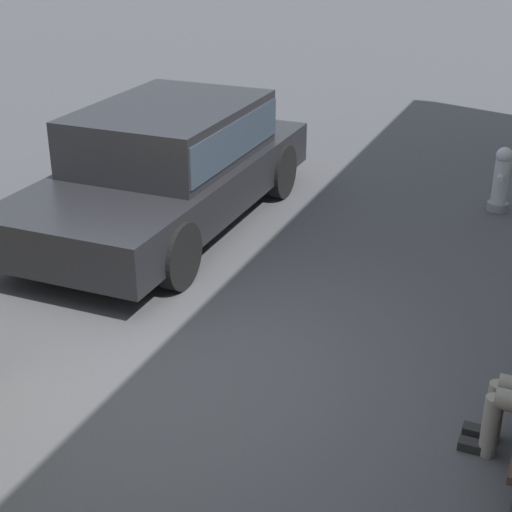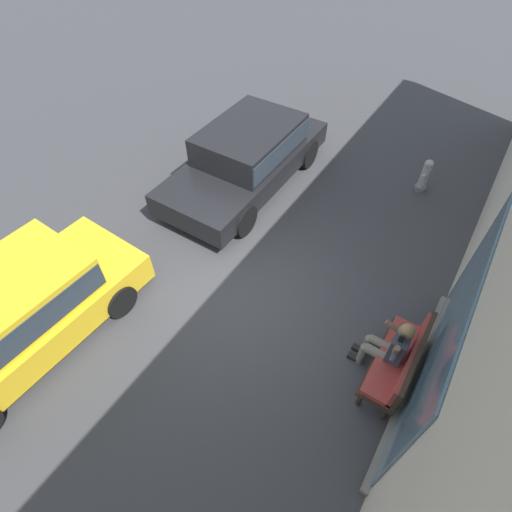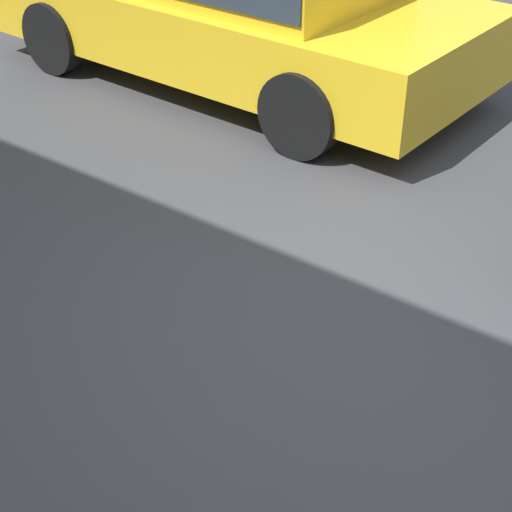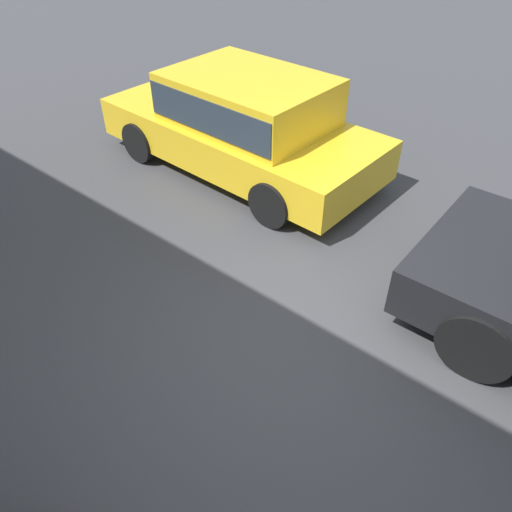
# 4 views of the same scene
# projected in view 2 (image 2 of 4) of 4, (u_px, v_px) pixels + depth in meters

# --- Properties ---
(ground_plane) EXTENTS (60.00, 60.00, 0.00)m
(ground_plane) POSITION_uv_depth(u_px,v_px,m) (243.00, 292.00, 7.39)
(ground_plane) COLOR #38383A
(building_facade) EXTENTS (18.00, 0.51, 5.42)m
(building_facade) POSITION_uv_depth(u_px,v_px,m) (507.00, 282.00, 4.14)
(building_facade) COLOR #BCB29E
(building_facade) RESTS_ON ground_plane
(bench) EXTENTS (1.54, 0.55, 0.97)m
(bench) POSITION_uv_depth(u_px,v_px,m) (401.00, 360.00, 5.88)
(bench) COLOR #332319
(bench) RESTS_ON ground_plane
(person_on_phone) EXTENTS (0.73, 0.74, 1.31)m
(person_on_phone) POSITION_uv_depth(u_px,v_px,m) (391.00, 346.00, 5.89)
(person_on_phone) COLOR #6B665B
(person_on_phone) RESTS_ON ground_plane
(parked_car_near) EXTENTS (4.54, 2.01, 1.40)m
(parked_car_near) POSITION_uv_depth(u_px,v_px,m) (248.00, 153.00, 9.00)
(parked_car_near) COLOR black
(parked_car_near) RESTS_ON ground_plane
(parked_car_mid) EXTENTS (4.22, 1.98, 1.41)m
(parked_car_mid) POSITION_uv_depth(u_px,v_px,m) (16.00, 310.00, 6.20)
(parked_car_mid) COLOR gold
(parked_car_mid) RESTS_ON ground_plane
(fire_hydrant) EXTENTS (0.38, 0.26, 0.81)m
(fire_hydrant) POSITION_uv_depth(u_px,v_px,m) (425.00, 176.00, 9.08)
(fire_hydrant) COLOR slate
(fire_hydrant) RESTS_ON ground_plane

